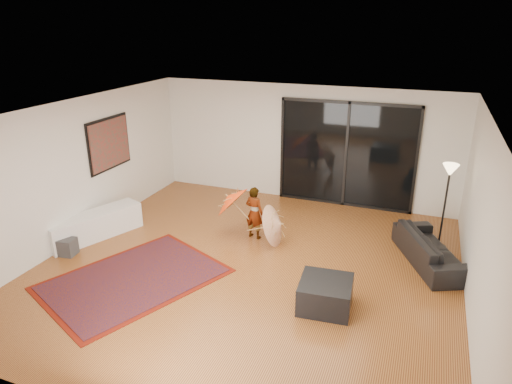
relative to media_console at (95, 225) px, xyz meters
The scene contains 17 objects.
floor 3.26m from the media_console, ahead, with size 7.00×7.00×0.00m, color #A7652D.
ceiling 4.06m from the media_console, ahead, with size 7.00×7.00×0.00m, color white.
wall_back 4.88m from the media_console, 46.95° to the left, with size 7.00×7.00×0.00m, color silver.
wall_front 4.91m from the media_console, 47.29° to the right, with size 7.00×7.00×0.00m, color silver.
wall_left 1.12m from the media_console, behind, with size 7.00×7.00×0.00m, color silver.
wall_right 6.84m from the media_console, ahead, with size 7.00×7.00×0.00m, color silver.
sliding_door 5.55m from the media_console, 39.05° to the left, with size 3.06×0.07×2.40m.
painting 1.71m from the media_console, 102.32° to the left, with size 0.04×1.28×1.08m.
media_console is the anchor object (origin of this frame).
speaker 0.77m from the media_console, 90.00° to the right, with size 0.28×0.28×0.32m, color #424244.
persian_rug 1.96m from the media_console, 33.15° to the right, with size 2.96×3.36×0.02m.
sofa 6.33m from the media_console, 11.82° to the left, with size 1.85×0.72×0.54m, color black.
ottoman 4.81m from the media_console, ahead, with size 0.76×0.76×0.44m, color black.
floor_lamp 6.73m from the media_console, 17.12° to the left, with size 0.28×0.28×1.65m.
child 3.15m from the media_console, 20.97° to the left, with size 0.38×0.25×1.06m, color #999999.
parasol_orange 2.66m from the media_console, 24.26° to the left, with size 0.67×0.79×0.86m.
parasol_white 3.67m from the media_console, 15.41° to the left, with size 0.53×0.81×0.89m.
Camera 1 is at (2.61, -6.45, 4.07)m, focal length 32.00 mm.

